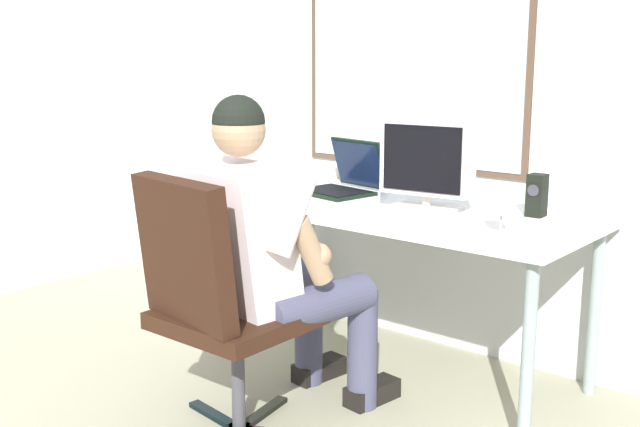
# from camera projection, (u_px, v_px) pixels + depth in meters

# --- Properties ---
(wall_rear) EXTENTS (5.19, 0.08, 2.51)m
(wall_rear) POSITION_uv_depth(u_px,v_px,m) (479.00, 81.00, 3.51)
(wall_rear) COLOR beige
(wall_rear) RESTS_ON ground
(desk) EXTENTS (1.65, 0.75, 0.75)m
(desk) POSITION_uv_depth(u_px,v_px,m) (398.00, 220.00, 3.39)
(desk) COLOR gray
(desk) RESTS_ON ground
(office_chair) EXTENTS (0.59, 0.61, 0.99)m
(office_chair) POSITION_uv_depth(u_px,v_px,m) (212.00, 294.00, 2.76)
(office_chair) COLOR black
(office_chair) RESTS_ON ground
(person_seated) EXTENTS (0.57, 0.83, 1.25)m
(person_seated) POSITION_uv_depth(u_px,v_px,m) (271.00, 255.00, 2.93)
(person_seated) COLOR #404259
(person_seated) RESTS_ON ground
(crt_monitor) EXTENTS (0.39, 0.25, 0.38)m
(crt_monitor) POSITION_uv_depth(u_px,v_px,m) (428.00, 161.00, 3.23)
(crt_monitor) COLOR beige
(crt_monitor) RESTS_ON desk
(laptop) EXTENTS (0.37, 0.37, 0.24)m
(laptop) POSITION_uv_depth(u_px,v_px,m) (346.00, 179.00, 3.67)
(laptop) COLOR black
(laptop) RESTS_ON desk
(wine_glass) EXTENTS (0.08, 0.08, 0.14)m
(wine_glass) POSITION_uv_depth(u_px,v_px,m) (502.00, 207.00, 2.84)
(wine_glass) COLOR silver
(wine_glass) RESTS_ON desk
(desk_speaker) EXTENTS (0.07, 0.08, 0.17)m
(desk_speaker) POSITION_uv_depth(u_px,v_px,m) (537.00, 195.00, 3.14)
(desk_speaker) COLOR black
(desk_speaker) RESTS_ON desk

